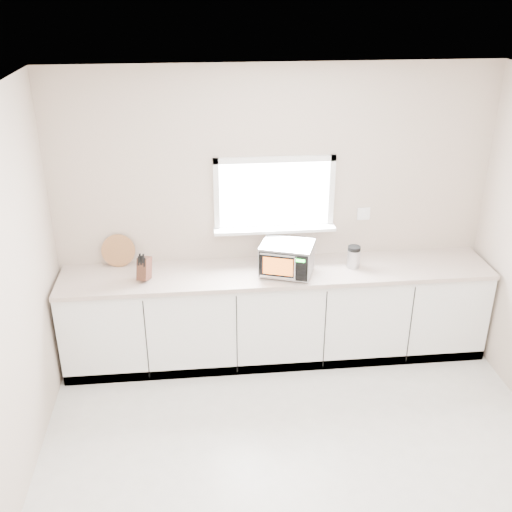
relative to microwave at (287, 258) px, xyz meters
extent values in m
plane|color=beige|center=(-0.07, -1.62, -1.07)|extent=(4.00, 4.00, 0.00)
cube|color=#B9A593|center=(-0.07, 0.38, 0.28)|extent=(4.00, 0.02, 2.70)
cube|color=white|center=(-0.07, 0.37, 0.48)|extent=(1.00, 0.02, 0.60)
cube|color=white|center=(-0.07, 0.30, 0.16)|extent=(1.12, 0.16, 0.03)
cube|color=white|center=(-0.07, 0.35, 0.80)|extent=(1.10, 0.04, 0.05)
cube|color=white|center=(-0.07, 0.35, 0.15)|extent=(1.10, 0.04, 0.05)
cube|color=white|center=(-0.60, 0.35, 0.48)|extent=(0.05, 0.04, 0.70)
cube|color=white|center=(0.45, 0.35, 0.48)|extent=(0.05, 0.04, 0.70)
cube|color=white|center=(0.78, 0.37, 0.25)|extent=(0.12, 0.01, 0.12)
cube|color=white|center=(-0.07, 0.08, -0.63)|extent=(3.92, 0.60, 0.88)
cube|color=#C4B0A2|center=(-0.07, 0.07, -0.17)|extent=(3.92, 0.64, 0.04)
cylinder|color=black|center=(-0.22, -0.06, -0.14)|extent=(0.02, 0.02, 0.01)
cylinder|color=black|center=(-0.13, 0.20, -0.14)|extent=(0.02, 0.02, 0.01)
cylinder|color=black|center=(0.13, -0.18, -0.14)|extent=(0.02, 0.02, 0.01)
cylinder|color=black|center=(0.22, 0.07, -0.14)|extent=(0.02, 0.02, 0.01)
cube|color=#B0B2B7|center=(0.00, 0.01, 0.00)|extent=(0.54, 0.47, 0.27)
cube|color=black|center=(-0.06, -0.16, 0.00)|extent=(0.41, 0.16, 0.24)
cube|color=orange|center=(-0.10, -0.15, 0.00)|extent=(0.25, 0.09, 0.16)
cylinder|color=silver|center=(0.03, -0.22, 0.00)|extent=(0.02, 0.02, 0.21)
cube|color=black|center=(0.08, -0.21, 0.00)|extent=(0.10, 0.04, 0.23)
cube|color=#19FF33|center=(0.08, -0.22, 0.08)|extent=(0.07, 0.03, 0.03)
cube|color=silver|center=(0.00, 0.01, 0.13)|extent=(0.54, 0.47, 0.01)
cube|color=#4C251B|center=(-1.26, 0.01, -0.04)|extent=(0.14, 0.21, 0.23)
cube|color=black|center=(-1.29, -0.03, 0.05)|extent=(0.02, 0.04, 0.08)
cube|color=black|center=(-1.27, -0.04, 0.06)|extent=(0.02, 0.04, 0.08)
cube|color=black|center=(-1.24, -0.04, 0.04)|extent=(0.02, 0.04, 0.08)
cube|color=black|center=(-1.28, -0.03, 0.08)|extent=(0.02, 0.04, 0.08)
cube|color=black|center=(-1.25, -0.04, 0.08)|extent=(0.02, 0.04, 0.08)
cylinder|color=#A0653D|center=(-1.51, 0.32, 0.00)|extent=(0.30, 0.07, 0.30)
cylinder|color=#B0B2B7|center=(0.63, 0.07, -0.07)|extent=(0.15, 0.15, 0.17)
cylinder|color=black|center=(0.63, 0.07, 0.04)|extent=(0.14, 0.14, 0.04)
camera|label=1|loc=(-0.77, -4.74, 2.29)|focal=42.00mm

